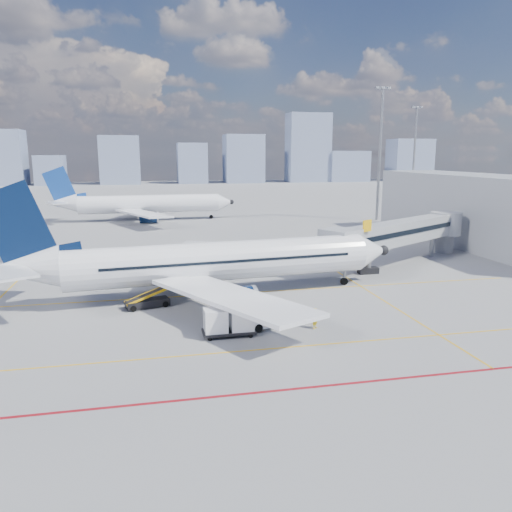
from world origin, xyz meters
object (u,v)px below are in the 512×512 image
(main_aircraft, at_px, (205,263))
(baggage_tug, at_px, (264,317))
(belt_loader, at_px, (149,301))
(second_aircraft, at_px, (142,204))
(cargo_dolly, at_px, (229,321))
(ramp_worker, at_px, (315,318))

(main_aircraft, relative_size, baggage_tug, 13.30)
(main_aircraft, distance_m, belt_loader, 6.17)
(second_aircraft, bearing_deg, baggage_tug, -82.59)
(baggage_tug, xyz_separation_m, cargo_dolly, (-2.83, -1.07, 0.30))
(baggage_tug, height_order, cargo_dolly, cargo_dolly)
(main_aircraft, xyz_separation_m, second_aircraft, (-6.35, 56.08, 0.00))
(cargo_dolly, relative_size, ramp_worker, 2.38)
(cargo_dolly, distance_m, ramp_worker, 6.65)
(second_aircraft, height_order, ramp_worker, second_aircraft)
(main_aircraft, xyz_separation_m, ramp_worker, (7.12, -10.13, -2.43))
(main_aircraft, height_order, ramp_worker, main_aircraft)
(cargo_dolly, bearing_deg, belt_loader, 123.94)
(second_aircraft, relative_size, cargo_dolly, 9.59)
(main_aircraft, bearing_deg, ramp_worker, -60.53)
(main_aircraft, relative_size, ramp_worker, 23.42)
(baggage_tug, bearing_deg, cargo_dolly, -174.95)
(baggage_tug, distance_m, cargo_dolly, 3.04)
(main_aircraft, xyz_separation_m, cargo_dolly, (0.48, -10.31, -2.09))
(belt_loader, xyz_separation_m, ramp_worker, (12.27, -8.03, 0.24))
(second_aircraft, xyz_separation_m, belt_loader, (1.20, -58.18, -2.68))
(main_aircraft, bearing_deg, baggage_tug, -75.88)
(main_aircraft, height_order, second_aircraft, main_aircraft)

